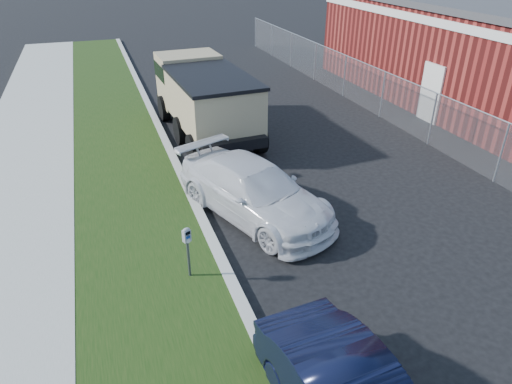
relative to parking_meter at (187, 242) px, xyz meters
name	(u,v)px	position (x,y,z in m)	size (l,w,h in m)	color
ground	(326,239)	(3.35, 0.42, -0.96)	(120.00, 120.00, 0.00)	black
streetside	(76,236)	(-2.22, 2.42, -0.89)	(6.12, 50.00, 0.15)	#989890
chainlink_fence	(384,86)	(9.35, 7.42, 0.30)	(0.06, 30.06, 30.00)	slate
brick_building	(491,47)	(15.34, 8.42, 1.16)	(9.20, 14.20, 4.17)	maroon
parking_meter	(187,242)	(0.00, 0.00, 0.00)	(0.19, 0.16, 1.18)	#3F4247
white_wagon	(252,189)	(2.09, 2.12, -0.28)	(1.93, 4.74, 1.37)	silver
dump_truck	(203,95)	(2.34, 8.16, 0.42)	(2.78, 6.37, 2.45)	black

